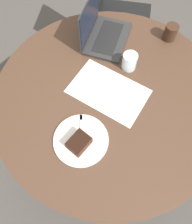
% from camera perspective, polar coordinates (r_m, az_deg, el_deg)
% --- Properties ---
extents(ground_plane, '(12.00, 12.00, 0.00)m').
position_cam_1_polar(ground_plane, '(1.81, 2.24, -6.92)').
color(ground_plane, '#4C4742').
extents(dining_table, '(1.22, 1.22, 0.73)m').
position_cam_1_polar(dining_table, '(1.27, 3.19, 1.69)').
color(dining_table, '#4C3323').
rests_on(dining_table, ground_plane).
extents(chair, '(0.50, 0.50, 0.94)m').
position_cam_1_polar(chair, '(1.90, 4.87, 23.89)').
color(chair, black).
rests_on(chair, ground_plane).
extents(paper_document, '(0.43, 0.31, 0.00)m').
position_cam_1_polar(paper_document, '(1.15, 3.21, 5.45)').
color(paper_document, white).
rests_on(paper_document, dining_table).
extents(plate, '(0.26, 0.26, 0.01)m').
position_cam_1_polar(plate, '(1.03, -3.95, -7.30)').
color(plate, silver).
rests_on(plate, dining_table).
extents(cake_slice, '(0.10, 0.12, 0.05)m').
position_cam_1_polar(cake_slice, '(0.99, -4.49, -7.99)').
color(cake_slice, '#472619').
rests_on(cake_slice, plate).
extents(fork, '(0.09, 0.16, 0.00)m').
position_cam_1_polar(fork, '(1.04, -3.92, -4.06)').
color(fork, silver).
rests_on(fork, plate).
extents(coffee_glass, '(0.07, 0.07, 0.09)m').
position_cam_1_polar(coffee_glass, '(1.41, 18.88, 19.09)').
color(coffee_glass, '#3D2619').
rests_on(coffee_glass, dining_table).
extents(water_glass, '(0.08, 0.08, 0.09)m').
position_cam_1_polar(water_glass, '(1.21, 8.75, 12.93)').
color(water_glass, silver).
rests_on(water_glass, dining_table).
extents(laptop, '(0.25, 0.33, 0.24)m').
position_cam_1_polar(laptop, '(1.34, 1.80, 20.04)').
color(laptop, '#2D2D2D').
rests_on(laptop, dining_table).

